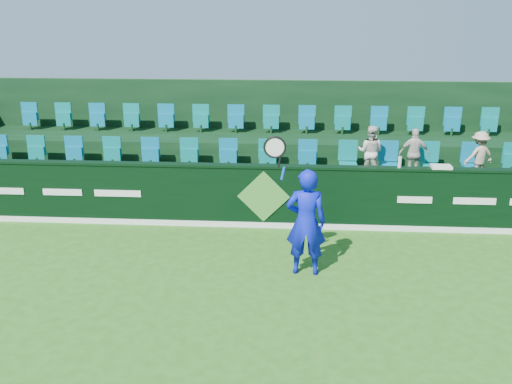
# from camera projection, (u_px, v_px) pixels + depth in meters

# --- Properties ---
(ground) EXTENTS (60.00, 60.00, 0.00)m
(ground) POSITION_uv_depth(u_px,v_px,m) (249.00, 325.00, 8.39)
(ground) COLOR #256418
(ground) RESTS_ON ground
(sponsor_hoarding) EXTENTS (16.00, 0.25, 1.35)m
(sponsor_hoarding) POSITION_uv_depth(u_px,v_px,m) (264.00, 196.00, 11.97)
(sponsor_hoarding) COLOR black
(sponsor_hoarding) RESTS_ON ground
(stand_tier_front) EXTENTS (16.00, 2.00, 0.80)m
(stand_tier_front) POSITION_uv_depth(u_px,v_px,m) (266.00, 192.00, 13.10)
(stand_tier_front) COLOR black
(stand_tier_front) RESTS_ON ground
(stand_tier_back) EXTENTS (16.00, 1.80, 1.30)m
(stand_tier_back) POSITION_uv_depth(u_px,v_px,m) (270.00, 161.00, 14.83)
(stand_tier_back) COLOR black
(stand_tier_back) RESTS_ON ground
(stand_rear) EXTENTS (16.00, 4.10, 2.60)m
(stand_rear) POSITION_uv_depth(u_px,v_px,m) (271.00, 136.00, 15.07)
(stand_rear) COLOR black
(stand_rear) RESTS_ON ground
(seat_row_front) EXTENTS (13.50, 0.50, 0.60)m
(seat_row_front) POSITION_uv_depth(u_px,v_px,m) (268.00, 158.00, 13.27)
(seat_row_front) COLOR #086C90
(seat_row_front) RESTS_ON stand_tier_front
(seat_row_back) EXTENTS (13.50, 0.50, 0.60)m
(seat_row_back) POSITION_uv_depth(u_px,v_px,m) (271.00, 122.00, 14.82)
(seat_row_back) COLOR #086C90
(seat_row_back) RESTS_ON stand_tier_back
(tennis_player) EXTENTS (1.12, 0.47, 2.50)m
(tennis_player) POSITION_uv_depth(u_px,v_px,m) (306.00, 222.00, 9.75)
(tennis_player) COLOR #0B17CA
(tennis_player) RESTS_ON ground
(spectator_left) EXTENTS (0.70, 0.62, 1.19)m
(spectator_left) POSITION_uv_depth(u_px,v_px,m) (370.00, 152.00, 12.66)
(spectator_left) COLOR silver
(spectator_left) RESTS_ON stand_tier_front
(spectator_middle) EXTENTS (0.67, 0.29, 1.13)m
(spectator_middle) POSITION_uv_depth(u_px,v_px,m) (414.00, 154.00, 12.61)
(spectator_middle) COLOR beige
(spectator_middle) RESTS_ON stand_tier_front
(spectator_right) EXTENTS (0.80, 0.62, 1.09)m
(spectator_right) POSITION_uv_depth(u_px,v_px,m) (479.00, 156.00, 12.52)
(spectator_right) COLOR tan
(spectator_right) RESTS_ON stand_tier_front
(towel) EXTENTS (0.40, 0.26, 0.06)m
(towel) POSITION_uv_depth(u_px,v_px,m) (441.00, 167.00, 11.52)
(towel) COLOR silver
(towel) RESTS_ON sponsor_hoarding
(drinks_bottle) EXTENTS (0.07, 0.07, 0.23)m
(drinks_bottle) POSITION_uv_depth(u_px,v_px,m) (400.00, 162.00, 11.55)
(drinks_bottle) COLOR silver
(drinks_bottle) RESTS_ON sponsor_hoarding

